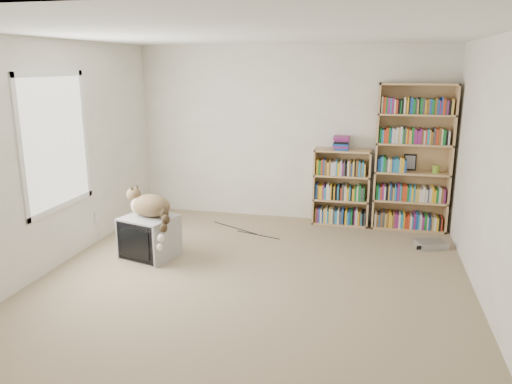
% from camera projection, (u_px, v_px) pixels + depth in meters
% --- Properties ---
extents(floor, '(4.50, 5.00, 0.01)m').
position_uv_depth(floor, '(249.00, 287.00, 5.14)').
color(floor, tan).
rests_on(floor, ground).
extents(wall_back, '(4.50, 0.02, 2.50)m').
position_uv_depth(wall_back, '(291.00, 134.00, 7.19)').
color(wall_back, white).
rests_on(wall_back, floor).
extents(wall_front, '(4.50, 0.02, 2.50)m').
position_uv_depth(wall_front, '(127.00, 267.00, 2.48)').
color(wall_front, white).
rests_on(wall_front, floor).
extents(wall_left, '(0.02, 5.00, 2.50)m').
position_uv_depth(wall_left, '(45.00, 158.00, 5.33)').
color(wall_left, white).
rests_on(wall_left, floor).
extents(wall_right, '(0.02, 5.00, 2.50)m').
position_uv_depth(wall_right, '(499.00, 180.00, 4.34)').
color(wall_right, white).
rests_on(wall_right, floor).
extents(ceiling, '(4.50, 5.00, 0.02)m').
position_uv_depth(ceiling, '(248.00, 33.00, 4.52)').
color(ceiling, white).
rests_on(ceiling, wall_back).
extents(window, '(0.02, 1.22, 1.52)m').
position_uv_depth(window, '(56.00, 142.00, 5.48)').
color(window, white).
rests_on(window, wall_left).
extents(crt_tv, '(0.69, 0.65, 0.50)m').
position_uv_depth(crt_tv, '(150.00, 237.00, 5.90)').
color(crt_tv, '#A1A1A4').
rests_on(crt_tv, floor).
extents(cat, '(0.69, 0.62, 0.58)m').
position_uv_depth(cat, '(152.00, 210.00, 5.77)').
color(cat, '#372616').
rests_on(cat, crt_tv).
extents(bookcase_tall, '(1.00, 0.30, 1.99)m').
position_uv_depth(bookcase_tall, '(412.00, 162.00, 6.76)').
color(bookcase_tall, tan).
rests_on(bookcase_tall, floor).
extents(bookcase_short, '(0.78, 0.30, 1.08)m').
position_uv_depth(bookcase_short, '(341.00, 190.00, 7.08)').
color(bookcase_short, tan).
rests_on(bookcase_short, floor).
extents(book_stack, '(0.21, 0.28, 0.18)m').
position_uv_depth(book_stack, '(342.00, 143.00, 6.91)').
color(book_stack, '#BB3218').
rests_on(book_stack, bookcase_short).
extents(green_mug, '(0.09, 0.09, 0.10)m').
position_uv_depth(green_mug, '(436.00, 169.00, 6.69)').
color(green_mug, olive).
rests_on(green_mug, bookcase_tall).
extents(framed_print, '(0.17, 0.05, 0.22)m').
position_uv_depth(framed_print, '(410.00, 162.00, 6.85)').
color(framed_print, black).
rests_on(framed_print, bookcase_tall).
extents(dvd_player, '(0.42, 0.36, 0.08)m').
position_uv_depth(dvd_player, '(431.00, 244.00, 6.24)').
color(dvd_player, '#A5A6AA').
rests_on(dvd_player, floor).
extents(wall_outlet, '(0.01, 0.08, 0.13)m').
position_uv_depth(wall_outlet, '(97.00, 217.00, 6.40)').
color(wall_outlet, silver).
rests_on(wall_outlet, wall_left).
extents(floor_cables, '(1.20, 0.70, 0.01)m').
position_uv_depth(floor_cables, '(253.00, 232.00, 6.80)').
color(floor_cables, black).
rests_on(floor_cables, floor).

